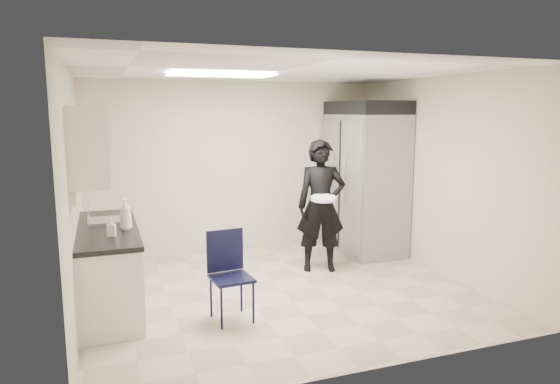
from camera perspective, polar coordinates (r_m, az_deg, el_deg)
name	(u,v)px	position (r m, az deg, el deg)	size (l,w,h in m)	color
floor	(281,291)	(6.15, 0.11, -11.26)	(4.50, 4.50, 0.00)	#C1B098
ceiling	(281,71)	(5.78, 0.12, 13.66)	(4.50, 4.50, 0.00)	white
back_wall	(237,167)	(7.72, -4.94, 2.86)	(4.50, 4.50, 0.00)	beige
left_wall	(73,196)	(5.49, -22.54, -0.43)	(4.00, 4.00, 0.00)	beige
right_wall	(441,177)	(6.91, 17.95, 1.69)	(4.00, 4.00, 0.00)	beige
ceiling_panel	(221,75)	(5.99, -6.78, 13.16)	(1.20, 0.60, 0.02)	white
lower_counter	(109,269)	(5.88, -18.98, -8.35)	(0.60, 1.90, 0.86)	silver
countertop	(107,229)	(5.76, -19.22, -4.02)	(0.64, 1.95, 0.05)	black
sink	(108,225)	(6.01, -19.05, -3.63)	(0.42, 0.40, 0.14)	gray
faucet	(89,214)	(5.98, -21.04, -2.33)	(0.02, 0.02, 0.24)	silver
upper_cabinets	(89,143)	(5.63, -21.00, 5.27)	(0.35, 1.80, 0.75)	silver
towel_dispenser	(86,154)	(6.79, -21.28, 4.10)	(0.22, 0.30, 0.35)	black
notice_sticker_left	(75,202)	(5.60, -22.39, -1.07)	(0.00, 0.12, 0.07)	yellow
notice_sticker_right	(76,203)	(5.81, -22.28, -1.12)	(0.00, 0.12, 0.07)	yellow
commercial_fridge	(365,184)	(7.77, 9.65, 0.95)	(0.80, 1.35, 2.10)	gray
fridge_compressor	(367,108)	(7.69, 9.89, 9.46)	(0.80, 1.35, 0.20)	black
folding_chair	(231,278)	(5.23, -5.57, -9.81)	(0.40, 0.40, 0.90)	black
man_tuxedo	(321,206)	(6.74, 4.71, -1.60)	(0.65, 0.44, 1.78)	black
bucket_lid	(324,198)	(6.47, 5.00, -0.73)	(0.33, 0.33, 0.04)	white
soap_bottle_a	(126,214)	(5.55, -17.24, -2.41)	(0.13, 0.13, 0.33)	silver
soap_bottle_b	(111,227)	(5.30, -18.73, -3.83)	(0.08, 0.08, 0.18)	#A9A9B5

